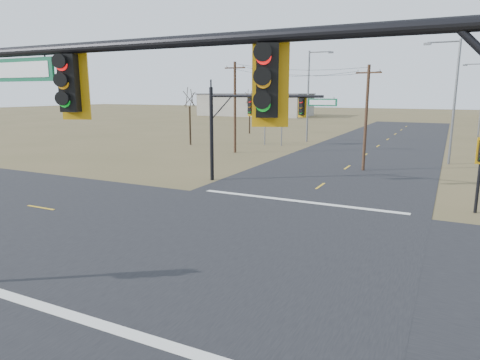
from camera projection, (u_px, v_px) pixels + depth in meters
name	position (u px, v px, depth m)	size (l,w,h in m)	color
ground	(240.00, 242.00, 17.82)	(320.00, 320.00, 0.00)	brown
road_ew	(240.00, 242.00, 17.82)	(160.00, 14.00, 0.02)	black
road_ns	(240.00, 242.00, 17.82)	(14.00, 160.00, 0.02)	black
stop_bar_near	(114.00, 329.00, 11.23)	(12.00, 0.40, 0.01)	silver
stop_bar_far	(298.00, 201.00, 24.40)	(12.00, 0.40, 0.01)	silver
mast_arm_near	(292.00, 139.00, 6.23)	(10.88, 0.58, 7.51)	black
mast_arm_far	(253.00, 114.00, 28.12)	(8.83, 0.42, 6.47)	black
utility_pole_near	(366.00, 116.00, 33.24)	(2.00, 0.44, 8.19)	#432E1D
utility_pole_far	(235.00, 106.00, 43.29)	(2.23, 0.26, 9.10)	#432E1D
highway_sign	(273.00, 113.00, 49.43)	(2.78, 0.59, 5.27)	slate
streetlight_a	(452.00, 95.00, 36.08)	(2.92, 0.35, 10.44)	slate
streetlight_b	(480.00, 97.00, 56.00)	(2.77, 0.34, 9.91)	slate
streetlight_c	(310.00, 91.00, 52.68)	(3.10, 0.42, 11.06)	slate
bare_tree_a	(189.00, 97.00, 49.67)	(3.83, 3.83, 7.06)	black
bare_tree_b	(250.00, 97.00, 63.55)	(3.45, 3.45, 6.87)	black
warehouse_left	(255.00, 105.00, 113.65)	(28.00, 14.00, 5.50)	#A5A293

